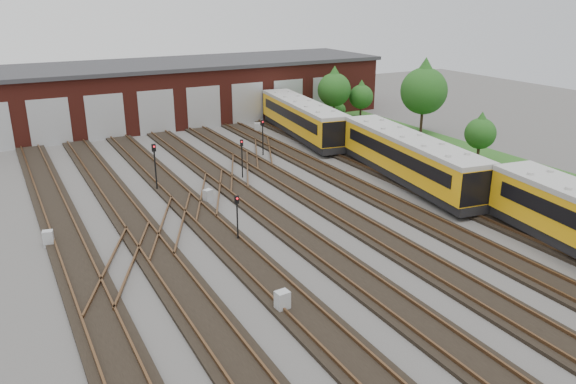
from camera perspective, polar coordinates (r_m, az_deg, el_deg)
name	(u,v)px	position (r m, az deg, el deg)	size (l,w,h in m)	color
ground	(378,263)	(30.18, 9.11, -7.12)	(120.00, 120.00, 0.00)	#484543
track_network	(369,257)	(30.46, 8.20, -6.59)	(30.40, 70.00, 0.33)	black
maintenance_shed	(158,92)	(64.24, -13.02, 9.87)	(51.00, 12.50, 6.35)	#591E16
grass_verge	(490,165)	(49.34, 19.81, 2.59)	(8.00, 55.00, 0.05)	#224E1A
metro_train	(409,157)	(42.41, 12.22, 3.45)	(4.96, 48.02, 3.26)	black
signal_mast_0	(237,212)	(31.73, -5.19, -2.07)	(0.24, 0.22, 2.77)	black
signal_mast_1	(155,161)	(40.78, -13.37, 3.04)	(0.28, 0.26, 3.48)	black
signal_mast_2	(242,153)	(42.94, -4.70, 3.92)	(0.28, 0.27, 3.00)	black
signal_mast_3	(263,133)	(49.03, -2.58, 6.04)	(0.29, 0.27, 3.14)	black
relay_cabinet_0	(48,239)	(34.25, -23.17, -4.37)	(0.56, 0.46, 0.93)	#AAADB0
relay_cabinet_1	(208,196)	(38.37, -8.13, -0.41)	(0.56, 0.46, 0.93)	#AAADB0
relay_cabinet_2	(282,302)	(25.37, -0.58, -11.06)	(0.60, 0.50, 1.00)	#AAADB0
relay_cabinet_3	(257,127)	(57.85, -3.14, 6.56)	(0.58, 0.48, 0.97)	#AAADB0
relay_cabinet_4	(408,174)	(43.56, 12.11, 1.79)	(0.57, 0.48, 0.96)	#AAADB0
tree_0	(334,86)	(62.72, 4.72, 10.71)	(3.66, 3.66, 6.07)	#301F15
tree_1	(361,94)	(64.03, 7.45, 9.85)	(2.69, 2.69, 4.45)	#301F15
tree_2	(424,85)	(57.74, 13.68, 10.49)	(4.61, 4.61, 7.63)	#301F15
tree_3	(481,130)	(49.46, 18.99, 5.99)	(2.59, 2.59, 4.28)	#301F15
bush_1	(442,147)	(50.91, 15.38, 4.43)	(1.56, 1.56, 1.56)	#214B15
bush_2	(339,108)	(66.77, 5.21, 8.53)	(1.59, 1.59, 1.59)	#214B15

